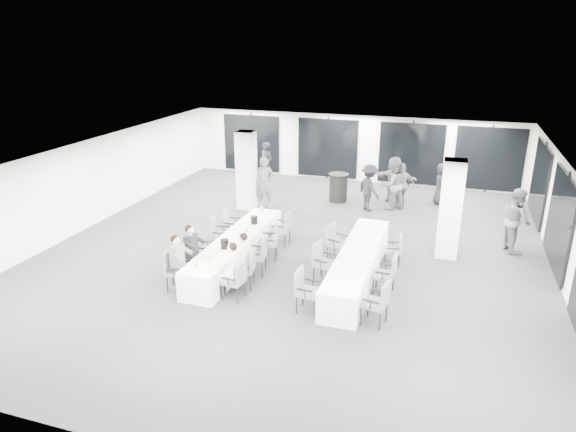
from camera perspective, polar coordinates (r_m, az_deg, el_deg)
name	(u,v)px	position (r m, az deg, el deg)	size (l,w,h in m)	color
room	(335,197)	(15.34, 5.20, 2.08)	(14.04, 16.04, 2.84)	#25252A
column_left	(246,170)	(18.33, -4.63, 5.07)	(0.60, 0.60, 2.80)	silver
column_right	(451,209)	(14.90, 17.61, 0.74)	(0.60, 0.60, 2.80)	silver
banquet_table_main	(236,250)	(14.20, -5.75, -3.77)	(0.90, 5.00, 0.75)	silver
banquet_table_side	(358,265)	(13.36, 7.73, -5.42)	(0.90, 5.00, 0.75)	silver
cocktail_table	(338,187)	(19.36, 5.61, 3.18)	(0.76, 0.76, 1.06)	black
chair_main_left_near	(174,268)	(12.94, -12.57, -5.61)	(0.60, 0.64, 1.01)	#55585D
chair_main_left_second	(189,258)	(13.54, -10.98, -4.59)	(0.50, 0.55, 0.91)	#55585D
chair_main_left_mid	(202,247)	(14.14, -9.52, -3.43)	(0.53, 0.57, 0.91)	#55585D
chair_main_left_fourth	(218,232)	(14.97, -7.78, -1.78)	(0.60, 0.63, 1.00)	#55585D
chair_main_left_far	(230,223)	(15.68, -6.49, -0.76)	(0.53, 0.59, 0.98)	#55585D
chair_main_right_near	(237,278)	(12.24, -5.73, -6.90)	(0.53, 0.58, 0.95)	#55585D
chair_main_right_second	(247,267)	(12.79, -4.55, -5.63)	(0.56, 0.60, 0.96)	#55585D
chair_main_right_mid	(259,253)	(13.46, -3.24, -4.15)	(0.58, 0.62, 1.01)	#55585D
chair_main_right_fourth	(271,240)	(14.29, -1.86, -2.64)	(0.62, 0.65, 1.02)	#55585D
chair_main_right_far	(283,227)	(15.19, -0.53, -1.19)	(0.54, 0.60, 1.04)	#55585D
chair_side_left_near	(305,288)	(11.70, 1.90, -7.97)	(0.54, 0.59, 1.01)	#55585D
chair_side_left_mid	(322,260)	(13.07, 3.83, -4.85)	(0.61, 0.65, 1.03)	#55585D
chair_side_left_far	(335,240)	(14.36, 5.26, -2.64)	(0.61, 0.64, 1.00)	#55585D
chair_side_right_near	(379,300)	(11.33, 10.05, -9.22)	(0.61, 0.64, 1.03)	#55585D
chair_side_right_mid	(388,272)	(12.65, 11.03, -6.15)	(0.52, 0.58, 0.99)	#55585D
chair_side_right_far	(396,248)	(14.26, 11.87, -3.49)	(0.50, 0.53, 0.87)	#55585D
seated_guest_a	(180,259)	(12.78, -11.94, -4.74)	(0.50, 0.38, 1.44)	#52565A
seated_guest_b	(193,248)	(13.34, -10.46, -3.56)	(0.50, 0.38, 1.44)	black
seated_guest_c	(230,267)	(12.20, -6.48, -5.63)	(0.50, 0.38, 1.44)	silver
seated_guest_d	(240,256)	(12.73, -5.30, -4.47)	(0.50, 0.38, 1.44)	silver
standing_guest_a	(265,180)	(18.46, -2.60, 4.07)	(0.76, 0.61, 2.09)	#52565A
standing_guest_b	(393,181)	(18.62, 11.56, 3.82)	(1.01, 0.61, 2.09)	#52565A
standing_guest_c	(369,185)	(18.35, 9.01, 3.46)	(1.24, 0.63, 1.91)	black
standing_guest_d	(402,183)	(18.81, 12.52, 3.62)	(1.12, 0.63, 1.90)	#52565A
standing_guest_e	(441,181)	(19.68, 16.68, 3.72)	(0.84, 0.51, 1.74)	black
standing_guest_f	(394,176)	(19.47, 11.74, 4.33)	(1.81, 0.70, 1.98)	#52565A
standing_guest_g	(266,162)	(21.05, -2.48, 6.04)	(0.76, 0.62, 2.10)	black
standing_guest_h	(517,216)	(16.08, 24.06, 0.01)	(1.02, 0.62, 2.12)	#52565A
ice_bucket_near	(225,244)	(13.34, -7.05, -3.10)	(0.21, 0.21, 0.24)	black
ice_bucket_far	(254,220)	(14.97, -3.78, -0.44)	(0.20, 0.20, 0.23)	black
water_bottle_a	(197,263)	(12.39, -10.11, -5.21)	(0.07, 0.07, 0.21)	silver
water_bottle_b	(247,229)	(14.27, -4.57, -1.48)	(0.07, 0.07, 0.23)	silver
water_bottle_c	(262,210)	(15.85, -2.95, 0.71)	(0.07, 0.07, 0.22)	silver
plate_a	(209,258)	(12.84, -8.82, -4.66)	(0.22, 0.22, 0.03)	white
plate_b	(209,264)	(12.53, -8.79, -5.29)	(0.19, 0.19, 0.03)	white
plate_c	(229,243)	(13.70, -6.58, -2.95)	(0.18, 0.18, 0.03)	white
wine_glass	(209,266)	(12.08, -8.82, -5.47)	(0.08, 0.08, 0.22)	silver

